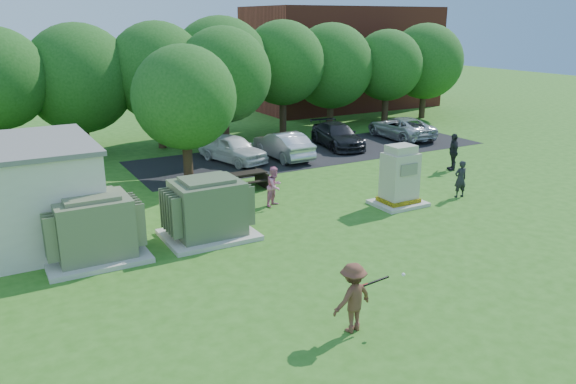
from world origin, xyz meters
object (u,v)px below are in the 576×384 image
person_walking_right (453,152)px  car_white (233,148)px  transformer_left (93,229)px  transformer_right (208,210)px  generator_cabinet (399,179)px  batter (353,298)px  picnic_table (246,179)px  person_at_picnic (275,186)px  car_silver_b (401,128)px  car_silver_a (283,145)px  person_by_generator (460,179)px  car_dark (337,135)px

person_walking_right → car_white: size_ratio=0.43×
transformer_left → transformer_right: 3.70m
generator_cabinet → car_white: 10.07m
person_walking_right → batter: bearing=-25.2°
picnic_table → person_at_picnic: (-0.02, -2.64, 0.34)m
car_silver_b → person_at_picnic: bearing=34.2°
person_at_picnic → car_silver_a: (4.10, 6.75, -0.08)m
person_walking_right → car_silver_a: size_ratio=0.42×
transformer_right → picnic_table: transformer_right is taller
transformer_left → generator_cabinet: 11.55m
person_by_generator → person_at_picnic: person_at_picnic is taller
person_by_generator → car_dark: person_by_generator is taller
person_at_picnic → transformer_right: bearing=178.9°
transformer_right → person_at_picnic: size_ratio=1.89×
car_white → car_silver_b: car_white is taller
generator_cabinet → person_walking_right: size_ratio=1.34×
transformer_right → batter: (0.73, -7.27, -0.11)m
generator_cabinet → person_by_generator: bearing=-8.5°
transformer_left → car_white: 12.64m
picnic_table → person_by_generator: size_ratio=1.11×
car_dark → person_at_picnic: bearing=-126.9°
transformer_left → person_by_generator: bearing=-3.6°
person_by_generator → transformer_right: bearing=5.1°
batter → car_silver_a: size_ratio=0.40×
batter → generator_cabinet: bearing=-145.2°
generator_cabinet → car_white: size_ratio=0.58×
car_white → transformer_right: bearing=-134.0°
generator_cabinet → batter: generator_cabinet is taller
car_silver_a → transformer_left: bearing=37.0°
transformer_right → car_silver_a: bearing=48.5°
person_at_picnic → batter: bearing=-135.8°
generator_cabinet → person_by_generator: 2.93m
person_walking_right → person_by_generator: bearing=-13.4°
person_by_generator → car_silver_b: (5.66, 10.44, -0.09)m
generator_cabinet → car_white: (-2.86, 9.65, -0.35)m
batter → car_silver_a: batter is taller
car_silver_a → car_silver_b: size_ratio=0.89×
generator_cabinet → picnic_table: generator_cabinet is taller
generator_cabinet → car_silver_b: generator_cabinet is taller
transformer_left → person_walking_right: bearing=8.1°
batter → car_silver_a: (6.88, 15.86, -0.14)m
generator_cabinet → car_white: bearing=106.5°
transformer_left → transformer_right: size_ratio=1.00×
batter → car_white: 16.99m
car_white → car_dark: bearing=-12.9°
transformer_left → car_silver_a: size_ratio=0.69×
generator_cabinet → person_at_picnic: generator_cabinet is taller
batter → car_dark: batter is taller
car_silver_a → car_silver_b: car_silver_a is taller
car_silver_b → transformer_right: bearing=33.5°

